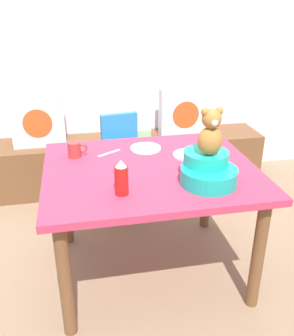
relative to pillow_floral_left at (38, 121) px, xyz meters
name	(u,v)px	position (x,y,z in m)	size (l,w,h in m)	color
ground_plane	(150,268)	(0.72, -1.24, -0.68)	(8.00, 8.00, 0.00)	#8C7256
back_wall	(116,39)	(0.72, 0.29, 0.62)	(4.40, 0.10, 2.60)	silver
window_bench	(123,162)	(0.72, 0.02, -0.45)	(2.60, 0.44, 0.46)	brown
pillow_floral_left	(38,121)	(0.00, 0.00, 0.00)	(0.44, 0.15, 0.44)	silver
pillow_floral_right	(184,112)	(1.29, 0.00, 0.00)	(0.44, 0.15, 0.44)	silver
book_stack	(139,133)	(0.87, 0.02, -0.18)	(0.20, 0.14, 0.09)	#91C890
dining_table	(150,183)	(0.72, -1.24, -0.04)	(1.22, 1.02, 0.74)	#B73351
highchair	(124,150)	(0.67, -0.42, -0.16)	(0.36, 0.48, 0.79)	#2672B2
infant_seat_teal	(208,170)	(0.98, -1.48, 0.13)	(0.30, 0.33, 0.16)	#17B19C
teddy_bear	(211,133)	(0.98, -1.48, 0.34)	(0.13, 0.12, 0.25)	#A27132
ketchup_bottle	(121,178)	(0.51, -1.52, 0.15)	(0.07, 0.07, 0.18)	red
coffee_mug	(75,150)	(0.30, -0.99, 0.11)	(0.12, 0.08, 0.09)	#9E332D
dinner_plate_near	(146,148)	(0.75, -0.96, 0.07)	(0.20, 0.20, 0.01)	white
dinner_plate_far	(189,155)	(0.99, -1.12, 0.07)	(0.20, 0.20, 0.01)	white
table_fork	(109,153)	(0.51, -0.98, 0.06)	(0.02, 0.17, 0.01)	silver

